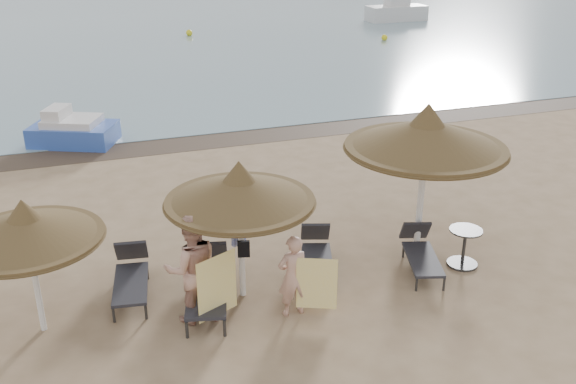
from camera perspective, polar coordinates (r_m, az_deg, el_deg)
The scene contains 19 objects.
ground at distance 12.10m, azimuth -0.14°, elevation -9.38°, with size 160.00×160.00×0.00m, color #9F8364.
wet_sand_strip at distance 20.40m, azimuth -8.68°, elevation 4.37°, with size 200.00×1.60×0.01m, color #473627.
palapa_left at distance 11.10m, azimuth -22.27°, elevation -2.97°, with size 2.47×2.47×2.45m.
palapa_center at distance 11.23m, azimuth -4.33°, elevation 0.16°, with size 2.71×2.71×2.68m.
palapa_right at distance 12.93m, azimuth 12.19°, elevation 4.93°, with size 3.26×3.26×3.23m.
lounger_far_left at distance 12.47m, azimuth -13.78°, elevation -7.09°, with size 0.87×1.90×0.82m.
lounger_near_left at distance 11.91m, azimuth -7.15°, elevation -7.79°, with size 1.20×2.21×0.94m.
lounger_near_right at distance 12.89m, azimuth 2.57°, elevation -5.39°, with size 1.10×1.85×0.79m.
lounger_far_right at distance 13.22m, azimuth 11.70°, elevation -5.13°, with size 1.07×1.83×0.78m.
side_table at distance 13.46m, azimuth 15.37°, elevation -4.85°, with size 0.66×0.66×0.80m.
person_left at distance 11.06m, azimuth -8.59°, elevation -6.02°, with size 1.07×0.70×2.34m, color tan.
person_right at distance 11.20m, azimuth 0.44°, elevation -6.92°, with size 0.83×0.54×1.80m, color tan.
towel_left at distance 11.01m, azimuth -6.32°, elevation -8.30°, with size 0.75×0.36×1.15m.
towel_right at distance 11.21m, azimuth 2.57°, elevation -8.16°, with size 0.66×0.31×1.00m.
bag_patterned at distance 11.81m, azimuth -4.41°, elevation -3.88°, with size 0.29×0.20×0.35m.
bag_dark at distance 11.56m, azimuth -3.96°, elevation -5.07°, with size 0.23×0.13×0.31m.
pedal_boat at distance 21.02m, azimuth -18.62°, elevation 5.20°, with size 2.88×2.37×1.16m.
buoy_mid at distance 39.44m, azimuth -8.77°, elevation 13.81°, with size 0.38×0.38×0.38m, color yellow.
buoy_right at distance 37.88m, azimuth 8.57°, elevation 13.42°, with size 0.35×0.35×0.35m, color yellow.
Camera 1 is at (-3.27, -9.64, 6.55)m, focal length 40.00 mm.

